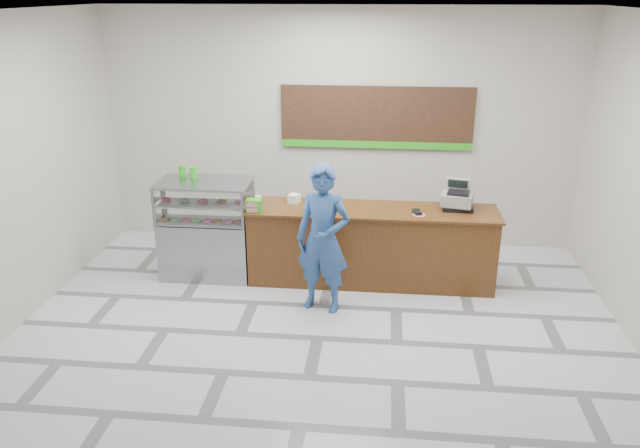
# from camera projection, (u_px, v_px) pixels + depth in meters

# --- Properties ---
(floor) EXTENTS (7.00, 7.00, 0.00)m
(floor) POSITION_uv_depth(u_px,v_px,m) (317.00, 338.00, 7.05)
(floor) COLOR silver
(floor) RESTS_ON ground
(back_wall) EXTENTS (7.00, 0.00, 7.00)m
(back_wall) POSITION_uv_depth(u_px,v_px,m) (339.00, 130.00, 9.22)
(back_wall) COLOR beige
(back_wall) RESTS_ON floor
(ceiling) EXTENTS (7.00, 7.00, 0.00)m
(ceiling) POSITION_uv_depth(u_px,v_px,m) (317.00, 12.00, 5.81)
(ceiling) COLOR silver
(ceiling) RESTS_ON back_wall
(sales_counter) EXTENTS (3.26, 0.76, 1.03)m
(sales_counter) POSITION_uv_depth(u_px,v_px,m) (371.00, 245.00, 8.25)
(sales_counter) COLOR #5E3412
(sales_counter) RESTS_ON floor
(display_case) EXTENTS (1.22, 0.72, 1.33)m
(display_case) POSITION_uv_depth(u_px,v_px,m) (207.00, 228.00, 8.41)
(display_case) COLOR gray
(display_case) RESTS_ON floor
(menu_board) EXTENTS (2.80, 0.06, 0.90)m
(menu_board) POSITION_uv_depth(u_px,v_px,m) (377.00, 119.00, 9.06)
(menu_board) COLOR black
(menu_board) RESTS_ON back_wall
(cash_register) EXTENTS (0.47, 0.48, 0.37)m
(cash_register) POSITION_uv_depth(u_px,v_px,m) (457.00, 198.00, 8.07)
(cash_register) COLOR black
(cash_register) RESTS_ON sales_counter
(card_terminal) EXTENTS (0.12, 0.18, 0.04)m
(card_terminal) POSITION_uv_depth(u_px,v_px,m) (417.00, 212.00, 7.90)
(card_terminal) COLOR black
(card_terminal) RESTS_ON sales_counter
(serving_tray) EXTENTS (0.42, 0.34, 0.02)m
(serving_tray) POSITION_uv_depth(u_px,v_px,m) (320.00, 207.00, 8.11)
(serving_tray) COLOR #37BB0A
(serving_tray) RESTS_ON sales_counter
(napkin_box) EXTENTS (0.17, 0.17, 0.11)m
(napkin_box) POSITION_uv_depth(u_px,v_px,m) (294.00, 198.00, 8.29)
(napkin_box) COLOR white
(napkin_box) RESTS_ON sales_counter
(straw_cup) EXTENTS (0.09, 0.09, 0.13)m
(straw_cup) POSITION_uv_depth(u_px,v_px,m) (258.00, 201.00, 8.18)
(straw_cup) COLOR silver
(straw_cup) RESTS_ON sales_counter
(promo_box) EXTENTS (0.20, 0.14, 0.17)m
(promo_box) POSITION_uv_depth(u_px,v_px,m) (254.00, 206.00, 7.94)
(promo_box) COLOR green
(promo_box) RESTS_ON sales_counter
(donut_decal) EXTENTS (0.16, 0.16, 0.00)m
(donut_decal) POSITION_uv_depth(u_px,v_px,m) (419.00, 215.00, 7.86)
(donut_decal) COLOR #FF5C9B
(donut_decal) RESTS_ON sales_counter
(green_cup_left) EXTENTS (0.10, 0.10, 0.15)m
(green_cup_left) POSITION_uv_depth(u_px,v_px,m) (182.00, 171.00, 8.39)
(green_cup_left) COLOR green
(green_cup_left) RESTS_ON display_case
(green_cup_right) EXTENTS (0.10, 0.10, 0.15)m
(green_cup_right) POSITION_uv_depth(u_px,v_px,m) (193.00, 173.00, 8.30)
(green_cup_right) COLOR green
(green_cup_right) RESTS_ON display_case
(customer) EXTENTS (0.75, 0.59, 1.82)m
(customer) POSITION_uv_depth(u_px,v_px,m) (323.00, 239.00, 7.42)
(customer) COLOR #2C528F
(customer) RESTS_ON floor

